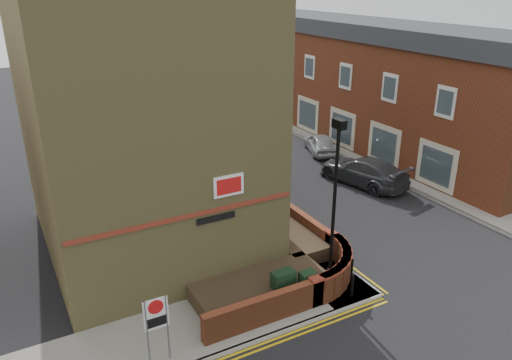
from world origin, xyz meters
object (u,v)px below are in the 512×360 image
object	(u,v)px
utility_cabinet_large	(283,287)
zone_sign	(157,319)
lamppost	(334,207)
silver_car_near	(233,163)

from	to	relation	value
utility_cabinet_large	zone_sign	size ratio (longest dim) A/B	0.55
lamppost	utility_cabinet_large	world-z (taller)	lamppost
lamppost	zone_sign	size ratio (longest dim) A/B	2.86
utility_cabinet_large	silver_car_near	distance (m)	12.52
lamppost	silver_car_near	distance (m)	12.44
zone_sign	lamppost	bearing A→B (deg)	6.07
utility_cabinet_large	silver_car_near	size ratio (longest dim) A/B	0.28
utility_cabinet_large	silver_car_near	xyz separation A→B (m)	(3.90, 11.89, -0.00)
lamppost	utility_cabinet_large	size ratio (longest dim) A/B	5.25
zone_sign	utility_cabinet_large	bearing A→B (deg)	9.69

